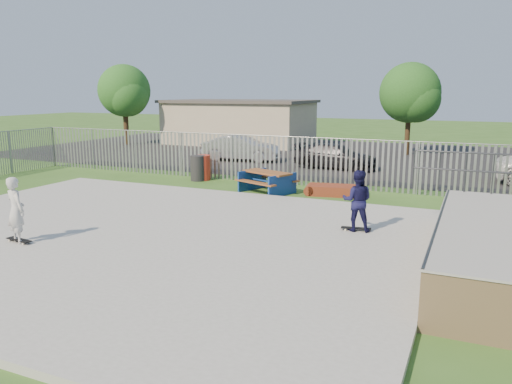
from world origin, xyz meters
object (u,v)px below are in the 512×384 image
at_px(tree_left, 124,91).
at_px(tree_mid, 410,93).
at_px(picnic_table, 267,182).
at_px(car_silver, 241,148).
at_px(trash_bin_red, 203,168).
at_px(skater_navy, 357,201).
at_px(funbox, 335,190).
at_px(trash_bin_grey, 198,168).
at_px(car_dark, 336,156).
at_px(skater_white, 16,210).

distance_m(tree_left, tree_mid, 19.57).
height_order(picnic_table, car_silver, car_silver).
bearing_deg(car_silver, trash_bin_red, -178.16).
relative_size(car_silver, skater_navy, 2.59).
distance_m(funbox, tree_mid, 14.01).
xyz_separation_m(trash_bin_red, car_silver, (-1.08, 6.14, 0.18)).
xyz_separation_m(picnic_table, funbox, (2.52, 0.58, -0.23)).
bearing_deg(trash_bin_grey, funbox, -5.69).
bearing_deg(trash_bin_red, car_dark, 50.68).
distance_m(trash_bin_red, skater_white, 10.34).
height_order(picnic_table, car_dark, car_dark).
bearing_deg(trash_bin_red, tree_left, 139.62).
height_order(trash_bin_grey, car_dark, car_dark).
distance_m(car_silver, skater_white, 16.54).
bearing_deg(trash_bin_grey, skater_navy, -34.41).
bearing_deg(skater_navy, picnic_table, -54.22).
bearing_deg(tree_left, skater_navy, -38.61).
distance_m(tree_mid, skater_white, 24.02).
distance_m(picnic_table, car_dark, 6.96).
xyz_separation_m(trash_bin_red, skater_navy, (8.11, -5.84, 0.43)).
distance_m(car_silver, skater_navy, 15.10).
relative_size(car_dark, skater_navy, 2.55).
height_order(picnic_table, trash_bin_red, trash_bin_red).
bearing_deg(tree_left, skater_white, -57.89).
height_order(car_dark, skater_white, skater_white).
relative_size(car_silver, car_dark, 1.02).
distance_m(car_dark, skater_navy, 11.90).
height_order(trash_bin_red, trash_bin_grey, same).
bearing_deg(picnic_table, skater_navy, -23.39).
xyz_separation_m(car_silver, skater_white, (1.74, -16.45, 0.25)).
distance_m(trash_bin_grey, car_silver, 6.42).
xyz_separation_m(picnic_table, car_dark, (0.86, 6.91, 0.21)).
relative_size(trash_bin_grey, tree_left, 0.19).
bearing_deg(skater_white, trash_bin_grey, -68.15).
distance_m(picnic_table, skater_navy, 6.32).
bearing_deg(trash_bin_grey, tree_mid, 61.10).
bearing_deg(tree_left, tree_mid, 6.19).
xyz_separation_m(funbox, skater_white, (-5.51, -9.48, 0.79)).
height_order(picnic_table, skater_navy, skater_navy).
distance_m(trash_bin_grey, car_dark, 7.34).
bearing_deg(tree_mid, tree_left, -173.81).
bearing_deg(car_dark, car_silver, 86.40).
height_order(funbox, tree_left, tree_left).
xyz_separation_m(funbox, trash_bin_red, (-6.17, 0.83, 0.36)).
height_order(skater_navy, skater_white, same).
bearing_deg(trash_bin_grey, skater_white, -85.60).
xyz_separation_m(picnic_table, skater_white, (-2.99, -8.90, 0.56)).
relative_size(picnic_table, trash_bin_red, 2.18).
bearing_deg(car_dark, trash_bin_red, 143.60).
bearing_deg(trash_bin_grey, car_silver, 98.67).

